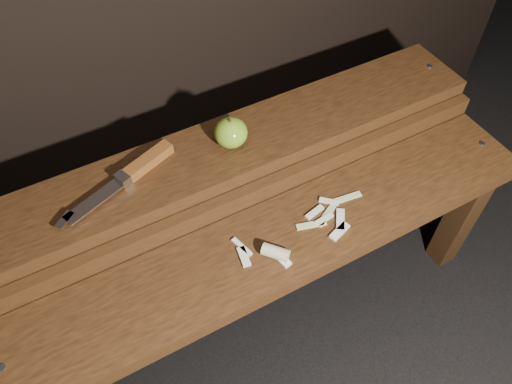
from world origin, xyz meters
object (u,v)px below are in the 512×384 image
bench_rear_tier (234,171)px  knife (135,171)px  apple (231,133)px  bench_front_tier (283,258)px

bench_rear_tier → knife: knife is taller
knife → apple: bearing=-4.0°
apple → bench_front_tier: bearing=-89.8°
apple → knife: 0.22m
apple → knife: (-0.21, 0.02, -0.02)m
bench_front_tier → apple: apple is taller
bench_front_tier → knife: knife is taller
bench_rear_tier → knife: size_ratio=4.35×
bench_front_tier → knife: 0.36m
bench_rear_tier → bench_front_tier: bearing=-90.0°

